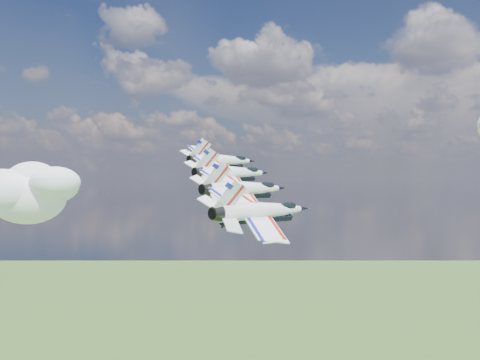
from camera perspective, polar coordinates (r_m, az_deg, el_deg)
The scene contains 5 objects.
cloud_left at distance 245.89m, azimuth -20.24°, elevation -0.90°, with size 46.63×36.64×18.32m, color white.
jet_0 at distance 98.03m, azimuth -1.71°, elevation 2.12°, with size 11.10×16.44×4.91m, color white, non-canonical shape.
jet_1 at distance 86.27m, azimuth -0.65°, elevation 0.80°, with size 11.10×16.44×4.91m, color white, non-canonical shape.
jet_2 at distance 74.61m, azimuth 0.75°, elevation -0.93°, with size 11.10×16.44×4.91m, color silver, non-canonical shape.
jet_3 at distance 63.11m, azimuth 2.66°, elevation -3.29°, with size 11.10×16.44×4.91m, color white, non-canonical shape.
Camera 1 is at (38.11, -66.33, 151.60)m, focal length 40.00 mm.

